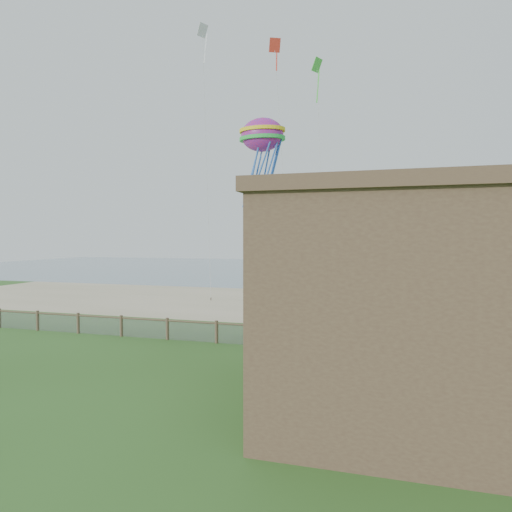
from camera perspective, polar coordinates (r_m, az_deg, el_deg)
name	(u,v)px	position (r m, az deg, el deg)	size (l,w,h in m)	color
ground	(165,374)	(20.37, -11.36, -14.32)	(160.00, 160.00, 0.00)	#2F561D
sand_beach	(283,303)	(40.71, 3.40, -5.90)	(72.00, 20.00, 0.02)	tan
ocean	(339,270)	(83.93, 10.29, -1.70)	(160.00, 68.00, 0.02)	slate
chainlink_fence	(217,333)	(25.53, -4.95, -9.60)	(36.20, 0.20, 1.25)	#4F372C
motel_deck	(479,362)	(23.22, 26.09, -11.79)	(15.00, 2.00, 0.50)	brown
picnic_table	(328,358)	(21.44, 8.95, -12.49)	(1.66, 1.25, 0.70)	brown
octopus_kite	(262,160)	(32.52, 0.78, 11.93)	(3.28, 2.31, 6.75)	#F4263A
kite_white	(203,40)	(41.58, -6.70, 25.25)	(1.03, 0.70, 2.56)	white
kite_red	(275,52)	(38.21, 2.36, 24.13)	(1.03, 0.70, 2.05)	red
kite_green	(317,77)	(39.48, 7.62, 21.34)	(1.08, 0.70, 2.92)	#42D137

